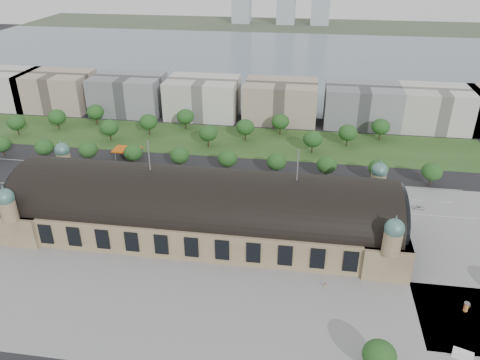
# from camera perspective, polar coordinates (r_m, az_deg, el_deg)

# --- Properties ---
(ground) EXTENTS (900.00, 900.00, 0.00)m
(ground) POSITION_cam_1_polar(r_m,az_deg,el_deg) (186.92, -4.35, -6.22)
(ground) COLOR black
(ground) RESTS_ON ground
(station) EXTENTS (150.00, 48.40, 44.30)m
(station) POSITION_cam_1_polar(r_m,az_deg,el_deg) (181.44, -4.46, -3.52)
(station) COLOR tan
(station) RESTS_ON ground
(plaza_south) EXTENTS (190.00, 48.00, 0.12)m
(plaza_south) POSITION_cam_1_polar(r_m,az_deg,el_deg) (151.41, -4.23, -15.71)
(plaza_south) COLOR gray
(plaza_south) RESTS_ON ground
(plaza_east) EXTENTS (56.00, 100.00, 0.12)m
(plaza_east) POSITION_cam_1_polar(r_m,az_deg,el_deg) (194.74, 27.08, -8.07)
(plaza_east) COLOR gray
(plaza_east) RESTS_ON ground
(road_slab) EXTENTS (260.00, 26.00, 0.10)m
(road_slab) POSITION_cam_1_polar(r_m,az_deg,el_deg) (223.07, -7.27, -0.40)
(road_slab) COLOR black
(road_slab) RESTS_ON ground
(grass_belt) EXTENTS (300.00, 45.00, 0.10)m
(grass_belt) POSITION_cam_1_polar(r_m,az_deg,el_deg) (270.29, -3.21, 4.92)
(grass_belt) COLOR #28481D
(grass_belt) RESTS_ON ground
(petrol_station) EXTENTS (14.00, 13.00, 5.05)m
(petrol_station) POSITION_cam_1_polar(r_m,az_deg,el_deg) (255.43, -13.07, 3.55)
(petrol_station) COLOR #CA510B
(petrol_station) RESTS_ON ground
(lake) EXTENTS (700.00, 320.00, 0.08)m
(lake) POSITION_cam_1_polar(r_m,az_deg,el_deg) (462.48, 3.88, 14.47)
(lake) COLOR slate
(lake) RESTS_ON ground
(far_shore) EXTENTS (700.00, 120.00, 0.14)m
(far_shore) POSITION_cam_1_polar(r_m,az_deg,el_deg) (658.48, 5.51, 18.30)
(far_shore) COLOR #44513D
(far_shore) RESTS_ON ground
(office_0) EXTENTS (45.00, 32.00, 24.00)m
(office_0) POSITION_cam_1_polar(r_m,az_deg,el_deg) (363.33, -26.99, 9.94)
(office_0) COLOR beige
(office_0) RESTS_ON ground
(office_1) EXTENTS (45.00, 32.00, 24.00)m
(office_1) POSITION_cam_1_polar(r_m,az_deg,el_deg) (342.13, -21.39, 10.09)
(office_1) COLOR #A1907E
(office_1) RESTS_ON ground
(office_2) EXTENTS (45.00, 32.00, 24.00)m
(office_2) POSITION_cam_1_polar(r_m,az_deg,el_deg) (320.70, -13.44, 10.15)
(office_2) COLOR gray
(office_2) RESTS_ON ground
(office_3) EXTENTS (45.00, 32.00, 24.00)m
(office_3) POSITION_cam_1_polar(r_m,az_deg,el_deg) (306.02, -4.56, 9.99)
(office_3) COLOR beige
(office_3) RESTS_ON ground
(office_4) EXTENTS (45.00, 32.00, 24.00)m
(office_4) POSITION_cam_1_polar(r_m,az_deg,el_deg) (299.07, 4.96, 9.56)
(office_4) COLOR #A1907E
(office_4) RESTS_ON ground
(office_5) EXTENTS (45.00, 32.00, 24.00)m
(office_5) POSITION_cam_1_polar(r_m,az_deg,el_deg) (300.40, 14.62, 8.85)
(office_5) COLOR gray
(office_5) RESTS_ON ground
(office_6) EXTENTS (45.00, 32.00, 24.00)m
(office_6) POSITION_cam_1_polar(r_m,az_deg,el_deg) (308.60, 23.01, 8.03)
(office_6) COLOR beige
(office_6) RESTS_ON ground
(tree_row_0) EXTENTS (9.60, 9.60, 11.52)m
(tree_row_0) POSITION_cam_1_polar(r_m,az_deg,el_deg) (274.93, -27.08, 3.91)
(tree_row_0) COLOR #2D2116
(tree_row_0) RESTS_ON ground
(tree_row_1) EXTENTS (9.60, 9.60, 11.52)m
(tree_row_1) POSITION_cam_1_polar(r_m,az_deg,el_deg) (261.96, -22.76, 3.74)
(tree_row_1) COLOR #2D2116
(tree_row_1) RESTS_ON ground
(tree_row_2) EXTENTS (9.60, 9.60, 11.52)m
(tree_row_2) POSITION_cam_1_polar(r_m,az_deg,el_deg) (250.63, -18.02, 3.53)
(tree_row_2) COLOR #2D2116
(tree_row_2) RESTS_ON ground
(tree_row_3) EXTENTS (9.60, 9.60, 11.52)m
(tree_row_3) POSITION_cam_1_polar(r_m,az_deg,el_deg) (241.16, -12.88, 3.28)
(tree_row_3) COLOR #2D2116
(tree_row_3) RESTS_ON ground
(tree_row_4) EXTENTS (9.60, 9.60, 11.52)m
(tree_row_4) POSITION_cam_1_polar(r_m,az_deg,el_deg) (233.78, -7.37, 2.98)
(tree_row_4) COLOR #2D2116
(tree_row_4) RESTS_ON ground
(tree_row_5) EXTENTS (9.60, 9.60, 11.52)m
(tree_row_5) POSITION_cam_1_polar(r_m,az_deg,el_deg) (228.69, -1.56, 2.63)
(tree_row_5) COLOR #2D2116
(tree_row_5) RESTS_ON ground
(tree_row_6) EXTENTS (9.60, 9.60, 11.52)m
(tree_row_6) POSITION_cam_1_polar(r_m,az_deg,el_deg) (226.05, 4.45, 2.24)
(tree_row_6) COLOR #2D2116
(tree_row_6) RESTS_ON ground
(tree_row_7) EXTENTS (9.60, 9.60, 11.52)m
(tree_row_7) POSITION_cam_1_polar(r_m,az_deg,el_deg) (225.94, 10.53, 1.83)
(tree_row_7) COLOR #2D2116
(tree_row_7) RESTS_ON ground
(tree_row_8) EXTENTS (9.60, 9.60, 11.52)m
(tree_row_8) POSITION_cam_1_polar(r_m,az_deg,el_deg) (228.37, 16.54, 1.39)
(tree_row_8) COLOR #2D2116
(tree_row_8) RESTS_ON ground
(tree_row_9) EXTENTS (9.60, 9.60, 11.52)m
(tree_row_9) POSITION_cam_1_polar(r_m,az_deg,el_deg) (233.26, 22.36, 0.96)
(tree_row_9) COLOR #2D2116
(tree_row_9) RESTS_ON ground
(tree_belt_0) EXTENTS (10.40, 10.40, 12.48)m
(tree_belt_0) POSITION_cam_1_polar(r_m,az_deg,el_deg) (303.09, -25.63, 6.37)
(tree_belt_0) COLOR #2D2116
(tree_belt_0) RESTS_ON ground
(tree_belt_1) EXTENTS (10.40, 10.40, 12.48)m
(tree_belt_1) POSITION_cam_1_polar(r_m,az_deg,el_deg) (302.73, -21.42, 7.17)
(tree_belt_1) COLOR #2D2116
(tree_belt_1) RESTS_ON ground
(tree_belt_2) EXTENTS (10.40, 10.40, 12.48)m
(tree_belt_2) POSITION_cam_1_polar(r_m,az_deg,el_deg) (304.03, -17.22, 7.94)
(tree_belt_2) COLOR #2D2116
(tree_belt_2) RESTS_ON ground
(tree_belt_3) EXTENTS (10.40, 10.40, 12.48)m
(tree_belt_3) POSITION_cam_1_polar(r_m,az_deg,el_deg) (275.81, -15.64, 6.19)
(tree_belt_3) COLOR #2D2116
(tree_belt_3) RESTS_ON ground
(tree_belt_4) EXTENTS (10.40, 10.40, 12.48)m
(tree_belt_4) POSITION_cam_1_polar(r_m,az_deg,el_deg) (279.32, -11.09, 6.97)
(tree_belt_4) COLOR #2D2116
(tree_belt_4) RESTS_ON ground
(tree_belt_5) EXTENTS (10.40, 10.40, 12.48)m
(tree_belt_5) POSITION_cam_1_polar(r_m,az_deg,el_deg) (284.56, -6.67, 7.69)
(tree_belt_5) COLOR #2D2116
(tree_belt_5) RESTS_ON ground
(tree_belt_6) EXTENTS (10.40, 10.40, 12.48)m
(tree_belt_6) POSITION_cam_1_polar(r_m,az_deg,el_deg) (258.41, -3.91, 5.73)
(tree_belt_6) COLOR #2D2116
(tree_belt_6) RESTS_ON ground
(tree_belt_7) EXTENTS (10.40, 10.40, 12.48)m
(tree_belt_7) POSITION_cam_1_polar(r_m,az_deg,el_deg) (266.25, 0.65, 6.47)
(tree_belt_7) COLOR #2D2116
(tree_belt_7) RESTS_ON ground
(tree_belt_8) EXTENTS (10.40, 10.40, 12.48)m
(tree_belt_8) POSITION_cam_1_polar(r_m,az_deg,el_deg) (275.70, 4.95, 7.12)
(tree_belt_8) COLOR #2D2116
(tree_belt_8) RESTS_ON ground
(tree_belt_9) EXTENTS (10.40, 10.40, 12.48)m
(tree_belt_9) POSITION_cam_1_polar(r_m,az_deg,el_deg) (252.95, 8.86, 4.97)
(tree_belt_9) COLOR #2D2116
(tree_belt_9) RESTS_ON ground
(tree_belt_10) EXTENTS (10.40, 10.40, 12.48)m
(tree_belt_10) POSITION_cam_1_polar(r_m,az_deg,el_deg) (265.07, 13.01, 5.64)
(tree_belt_10) COLOR #2D2116
(tree_belt_10) RESTS_ON ground
(tree_belt_11) EXTENTS (10.40, 10.40, 12.48)m
(tree_belt_11) POSITION_cam_1_polar(r_m,az_deg,el_deg) (278.48, 16.79, 6.23)
(tree_belt_11) COLOR #2D2116
(tree_belt_11) RESTS_ON ground
(tree_plaza_s) EXTENTS (9.00, 9.00, 10.64)m
(tree_plaza_s) POSITION_cam_1_polar(r_m,az_deg,el_deg) (134.85, 16.63, -19.81)
(tree_plaza_s) COLOR #2D2116
(tree_plaza_s) RESTS_ON ground
(traffic_car_1) EXTENTS (5.14, 2.29, 1.64)m
(traffic_car_1) POSITION_cam_1_polar(r_m,az_deg,el_deg) (242.74, -18.42, 0.95)
(traffic_car_1) COLOR gray
(traffic_car_1) RESTS_ON ground
(traffic_car_2) EXTENTS (5.88, 3.11, 1.58)m
(traffic_car_2) POSITION_cam_1_polar(r_m,az_deg,el_deg) (235.85, -18.32, 0.17)
(traffic_car_2) COLOR black
(traffic_car_2) RESTS_ON ground
(traffic_car_3) EXTENTS (5.67, 2.58, 1.61)m
(traffic_car_3) POSITION_cam_1_polar(r_m,az_deg,el_deg) (233.02, -7.64, 1.07)
(traffic_car_3) COLOR maroon
(traffic_car_3) RESTS_ON ground
(traffic_car_4) EXTENTS (4.32, 1.87, 1.45)m
(traffic_car_4) POSITION_cam_1_polar(r_m,az_deg,el_deg) (213.98, 1.28, -1.23)
(traffic_car_4) COLOR #211C4F
(traffic_car_4) RESTS_ON ground
(traffic_car_6) EXTENTS (4.81, 2.38, 1.31)m
(traffic_car_6) POSITION_cam_1_polar(r_m,az_deg,el_deg) (214.71, 20.90, -3.13)
(traffic_car_6) COLOR silver
(traffic_car_6) RESTS_ON ground
(parked_car_0) EXTENTS (4.98, 4.44, 1.64)m
(parked_car_0) POSITION_cam_1_polar(r_m,az_deg,el_deg) (230.28, -22.04, -1.18)
(parked_car_0) COLOR black
(parked_car_0) RESTS_ON ground
(parked_car_1) EXTENTS (5.13, 3.80, 1.30)m
(parked_car_1) POSITION_cam_1_polar(r_m,az_deg,el_deg) (232.21, -22.83, -1.14)
(parked_car_1) COLOR maroon
(parked_car_1) RESTS_ON ground
(parked_car_2) EXTENTS (5.25, 4.01, 1.42)m
(parked_car_2) POSITION_cam_1_polar(r_m,az_deg,el_deg) (229.30, -19.71, -0.90)
(parked_car_2) COLOR #1A2149
(parked_car_2) RESTS_ON ground
(parked_car_3) EXTENTS (5.13, 3.90, 1.63)m
(parked_car_3) POSITION_cam_1_polar(r_m,az_deg,el_deg) (220.23, -14.73, -1.29)
(parked_car_3) COLOR #505256
(parked_car_3) RESTS_ON ground
(parked_car_4) EXTENTS (4.75, 3.51, 1.49)m
(parked_car_4) POSITION_cam_1_polar(r_m,az_deg,el_deg) (218.57, -13.62, -1.40)
(parked_car_4) COLOR #B9B9BB
(parked_car_4) RESTS_ON ground
(parked_car_5) EXTENTS (6.31, 4.87, 1.59)m
(parked_car_5) POSITION_cam_1_polar(r_m,az_deg,el_deg) (220.74, -15.05, -1.27)
(parked_car_5) COLOR #94969D
(parked_car_5) RESTS_ON ground
(parked_car_6) EXTENTS (5.50, 4.95, 1.54)m
(parked_car_6) POSITION_cam_1_polar(r_m,az_deg,el_deg) (211.25, -7.67, -1.88)
(parked_car_6) COLOR black
(parked_car_6) RESTS_ON ground
(bus_west) EXTENTS (11.46, 3.07, 3.17)m
(bus_west) POSITION_cam_1_polar(r_m,az_deg,el_deg) (215.60, -5.99, -0.89)
(bus_west) COLOR #B51D2E
(bus_west) RESTS_ON ground
(bus_mid) EXTENTS (11.26, 3.33, 3.09)m
(bus_mid) POSITION_cam_1_polar(r_m,az_deg,el_deg) (206.84, 2.36, -2.07)
(bus_mid) COLOR silver
(bus_mid) RESTS_ON ground
(bus_east) EXTENTS (11.70, 3.47, 3.22)m
(bus_east) POSITION_cam_1_polar(r_m,az_deg,el_deg) (209.16, 3.60, -1.73)
(bus_east) COLOR silver
(bus_east) RESTS_ON ground
(van_south) EXTENTS (5.78, 3.86, 2.33)m
(van_south) POSITION_cam_1_polar(r_m,az_deg,el_deg) (150.68, 25.39, -18.69)
(van_south) COLOR white
(van_south) RESTS_ON ground
(advertising_column) EXTENTS (1.70, 1.70, 3.23)m
(advertising_column) POSITION_cam_1_polar(r_m,az_deg,el_deg) (165.73, 25.85, -13.74)
(advertising_column) COLOR #CC3355
(advertising_column) RESTS_ON ground
(pedestrian_0) EXTENTS (1.05, 0.81, 1.89)m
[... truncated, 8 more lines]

